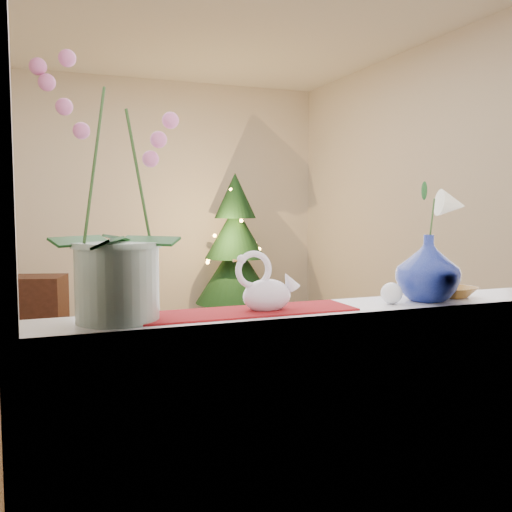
{
  "coord_description": "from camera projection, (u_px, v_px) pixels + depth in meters",
  "views": [
    {
      "loc": [
        -1.0,
        -4.05,
        1.25
      ],
      "look_at": [
        0.02,
        -1.4,
        1.01
      ],
      "focal_mm": 40.0,
      "sensor_mm": 36.0,
      "label": 1
    }
  ],
  "objects": [
    {
      "name": "xmas_tree",
      "position": [
        235.0,
        247.0,
        6.36
      ],
      "size": [
        0.99,
        0.99,
        1.63
      ],
      "primitive_type": null,
      "rotation": [
        0.0,
        0.0,
        -0.12
      ],
      "color": "black",
      "rests_on": "ground"
    },
    {
      "name": "window_apron",
      "position": [
        364.0,
        451.0,
        1.91
      ],
      "size": [
        2.2,
        0.08,
        0.88
      ],
      "primitive_type": "cube",
      "color": "white",
      "rests_on": "ground"
    },
    {
      "name": "wall_back",
      "position": [
        129.0,
        199.0,
        6.43
      ],
      "size": [
        4.5,
        0.1,
        2.7
      ],
      "primitive_type": "cube",
      "color": "beige",
      "rests_on": "ground"
    },
    {
      "name": "lily",
      "position": [
        430.0,
        196.0,
        2.01
      ],
      "size": [
        0.15,
        0.09,
        0.2
      ],
      "primitive_type": null,
      "color": "white",
      "rests_on": "blue_vase"
    },
    {
      "name": "swan",
      "position": [
        267.0,
        283.0,
        1.82
      ],
      "size": [
        0.24,
        0.18,
        0.19
      ],
      "primitive_type": null,
      "rotation": [
        0.0,
        0.0,
        0.4
      ],
      "color": "silver",
      "rests_on": "windowsill"
    },
    {
      "name": "ground",
      "position": [
        185.0,
        377.0,
        4.23
      ],
      "size": [
        5.0,
        5.0,
        0.0
      ],
      "primitive_type": "plane",
      "color": "#342115",
      "rests_on": "ground"
    },
    {
      "name": "amber_dish",
      "position": [
        452.0,
        293.0,
        2.12
      ],
      "size": [
        0.17,
        0.17,
        0.04
      ],
      "primitive_type": "imported",
      "rotation": [
        0.0,
        0.0,
        0.26
      ],
      "color": "#8F5D20",
      "rests_on": "windowsill"
    },
    {
      "name": "wall_front",
      "position": [
        375.0,
        177.0,
        1.79
      ],
      "size": [
        4.5,
        0.1,
        2.7
      ],
      "primitive_type": "cube",
      "color": "beige",
      "rests_on": "ground"
    },
    {
      "name": "paperweight",
      "position": [
        392.0,
        293.0,
        1.97
      ],
      "size": [
        0.1,
        0.1,
        0.07
      ],
      "primitive_type": "sphere",
      "rotation": [
        0.0,
        0.0,
        0.41
      ],
      "color": "white",
      "rests_on": "windowsill"
    },
    {
      "name": "wall_right",
      "position": [
        437.0,
        196.0,
        4.92
      ],
      "size": [
        0.1,
        5.0,
        2.7
      ],
      "primitive_type": "cube",
      "color": "beige",
      "rests_on": "ground"
    },
    {
      "name": "side_table",
      "position": [
        16.0,
        311.0,
        5.17
      ],
      "size": [
        0.93,
        0.64,
        0.63
      ],
      "primitive_type": "cube",
      "rotation": [
        0.0,
        0.0,
        -0.28
      ],
      "color": "black",
      "rests_on": "ground"
    },
    {
      "name": "ceiling",
      "position": [
        181.0,
        1.0,
        4.0
      ],
      "size": [
        5.0,
        5.0,
        0.0
      ],
      "primitive_type": "plane",
      "color": "white",
      "rests_on": "wall_back"
    },
    {
      "name": "blue_vase",
      "position": [
        428.0,
        263.0,
        2.03
      ],
      "size": [
        0.3,
        0.3,
        0.27
      ],
      "primitive_type": "imported",
      "rotation": [
        0.0,
        0.0,
        0.15
      ],
      "color": "navy",
      "rests_on": "windowsill"
    },
    {
      "name": "windowsill",
      "position": [
        352.0,
        311.0,
        1.95
      ],
      "size": [
        2.2,
        0.26,
        0.04
      ],
      "primitive_type": "cube",
      "color": "white",
      "rests_on": "window_apron"
    },
    {
      "name": "runner",
      "position": [
        248.0,
        312.0,
        1.81
      ],
      "size": [
        0.7,
        0.2,
        0.01
      ],
      "primitive_type": "cube",
      "color": "maroon",
      "rests_on": "windowsill"
    },
    {
      "name": "orchid_pot",
      "position": [
        115.0,
        189.0,
        1.64
      ],
      "size": [
        0.32,
        0.32,
        0.77
      ],
      "primitive_type": null,
      "rotation": [
        0.0,
        0.0,
        -0.26
      ],
      "color": "white",
      "rests_on": "windowsill"
    },
    {
      "name": "window_frame",
      "position": [
        372.0,
        65.0,
        1.79
      ],
      "size": [
        2.22,
        0.06,
        1.6
      ],
      "primitive_type": null,
      "color": "white",
      "rests_on": "windowsill"
    }
  ]
}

